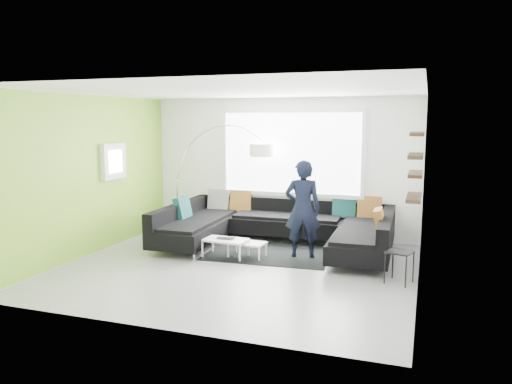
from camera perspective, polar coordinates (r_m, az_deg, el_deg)
ground at (r=8.10m, az=-2.08°, el=-8.67°), size 5.50×5.50×0.00m
room_shell at (r=7.95m, az=-1.36°, el=4.30°), size 5.54×5.04×2.82m
sectional_sofa at (r=9.17m, az=2.39°, el=-4.14°), size 4.16×2.64×0.88m
rug at (r=8.96m, az=1.57°, el=-6.98°), size 2.25×1.69×0.01m
coffee_table at (r=8.68m, az=-2.26°, el=-6.43°), size 0.99×0.61×0.32m
arc_lamp at (r=10.47m, az=-9.05°, el=1.42°), size 2.09×0.55×2.26m
side_table at (r=7.61m, az=16.04°, el=-8.25°), size 0.43×0.43×0.48m
person at (r=8.57m, az=5.36°, el=-1.96°), size 0.79×0.67×1.69m
laptop at (r=8.63m, az=-3.58°, el=-5.36°), size 0.37×0.29×0.03m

